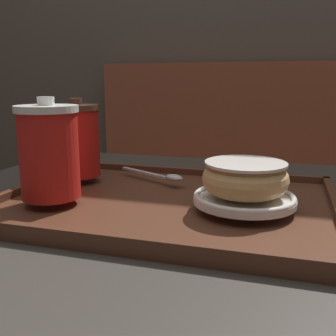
{
  "coord_description": "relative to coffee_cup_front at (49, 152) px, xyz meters",
  "views": [
    {
      "loc": [
        0.17,
        -0.55,
        0.93
      ],
      "look_at": [
        0.0,
        0.02,
        0.8
      ],
      "focal_mm": 42.0,
      "sensor_mm": 36.0,
      "label": 1
    }
  ],
  "objects": [
    {
      "name": "spoon",
      "position": [
        0.13,
        0.16,
        -0.07
      ],
      "size": [
        0.14,
        0.08,
        0.01
      ],
      "rotation": [
        0.0,
        0.0,
        5.81
      ],
      "color": "silver",
      "rests_on": "serving_tray"
    },
    {
      "name": "wall_behind",
      "position": [
        0.16,
        1.15,
        0.37
      ],
      "size": [
        8.0,
        0.05,
        2.4
      ],
      "color": "brown",
      "rests_on": "ground_plane"
    },
    {
      "name": "coffee_cup_front",
      "position": [
        0.0,
        0.0,
        0.0
      ],
      "size": [
        0.09,
        0.09,
        0.15
      ],
      "color": "red",
      "rests_on": "serving_tray"
    },
    {
      "name": "booth_bench",
      "position": [
        0.41,
        0.92,
        -0.51
      ],
      "size": [
        1.61,
        0.44,
        1.0
      ],
      "color": "brown",
      "rests_on": "ground_plane"
    },
    {
      "name": "coffee_cup_rear",
      "position": [
        -0.03,
        0.14,
        -0.0
      ],
      "size": [
        0.08,
        0.08,
        0.14
      ],
      "color": "red",
      "rests_on": "serving_tray"
    },
    {
      "name": "donut_chocolate_glazed",
      "position": [
        0.28,
        0.05,
        -0.03
      ],
      "size": [
        0.12,
        0.12,
        0.05
      ],
      "color": "#DBB270",
      "rests_on": "plate_with_chocolate_donut"
    },
    {
      "name": "cafe_table",
      "position": [
        0.16,
        0.05,
        -0.28
      ],
      "size": [
        0.87,
        0.87,
        0.73
      ],
      "color": "#38332D",
      "rests_on": "ground_plane"
    },
    {
      "name": "plate_with_chocolate_donut",
      "position": [
        0.28,
        0.05,
        -0.06
      ],
      "size": [
        0.15,
        0.15,
        0.01
      ],
      "color": "white",
      "rests_on": "serving_tray"
    },
    {
      "name": "serving_tray",
      "position": [
        0.16,
        0.07,
        -0.09
      ],
      "size": [
        0.51,
        0.38,
        0.02
      ],
      "color": "#512D1E",
      "rests_on": "cafe_table"
    }
  ]
}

